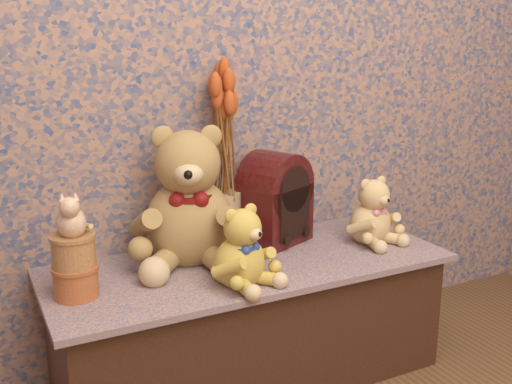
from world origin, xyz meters
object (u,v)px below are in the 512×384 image
teddy_medium (240,242)px  cat_figurine (70,213)px  cathedral_radio (275,197)px  ceramic_vase (224,220)px  teddy_large (188,189)px  biscuit_tin_lower (76,282)px  teddy_small (371,207)px

teddy_medium → cat_figurine: cat_figurine is taller
cathedral_radio → ceramic_vase: cathedral_radio is taller
teddy_medium → ceramic_vase: teddy_medium is taller
teddy_large → biscuit_tin_lower: 0.45m
teddy_medium → teddy_small: bearing=-8.3°
ceramic_vase → cathedral_radio: bearing=-8.8°
teddy_medium → teddy_small: (0.56, 0.13, -0.00)m
cat_figurine → cathedral_radio: bearing=23.7°
cathedral_radio → cat_figurine: (-0.70, -0.16, 0.08)m
cathedral_radio → ceramic_vase: size_ratio=1.67×
teddy_small → teddy_large: bearing=159.3°
teddy_large → biscuit_tin_lower: teddy_large is taller
biscuit_tin_lower → cat_figurine: size_ratio=0.93×
teddy_small → cat_figurine: size_ratio=1.91×
teddy_large → cathedral_radio: 0.33m
teddy_large → biscuit_tin_lower: (-0.38, -0.13, -0.19)m
teddy_small → cat_figurine: cat_figurine is taller
teddy_large → biscuit_tin_lower: size_ratio=3.88×
cathedral_radio → cat_figurine: cathedral_radio is taller
cathedral_radio → biscuit_tin_lower: 0.73m
biscuit_tin_lower → cathedral_radio: bearing=12.5°
ceramic_vase → cat_figurine: 0.58m
teddy_medium → cat_figurine: size_ratio=1.95×
teddy_small → cathedral_radio: size_ratio=0.78×
teddy_small → cathedral_radio: 0.33m
cathedral_radio → cat_figurine: 0.73m
ceramic_vase → biscuit_tin_lower: size_ratio=1.58×
teddy_small → ceramic_vase: teddy_small is taller
ceramic_vase → teddy_small: bearing=-20.5°
teddy_medium → ceramic_vase: (0.09, 0.30, -0.03)m
teddy_large → teddy_medium: (0.06, -0.25, -0.11)m
ceramic_vase → teddy_medium: bearing=-105.7°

